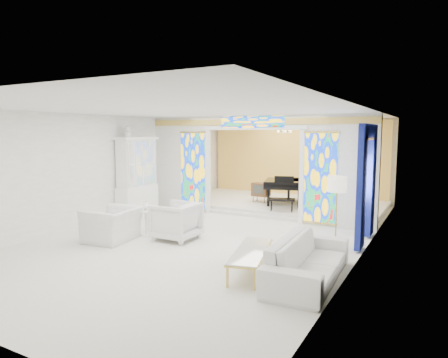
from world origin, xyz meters
The scene contains 23 objects.
floor centered at (0.00, 0.00, 0.00)m, with size 12.00×12.00×0.00m, color silver.
ceiling centered at (0.00, 0.00, 3.00)m, with size 7.00×12.00×0.02m, color silver.
wall_back centered at (0.00, 6.00, 1.50)m, with size 7.00×0.02×3.00m, color white.
wall_left centered at (-3.50, 0.00, 1.50)m, with size 0.02×12.00×3.00m, color white.
wall_right centered at (3.50, 0.00, 1.50)m, with size 0.02×12.00×3.00m, color white.
partition_wall centered at (0.00, 2.00, 1.65)m, with size 7.00×0.22×3.00m.
stained_glass_left centered at (-2.03, 1.89, 1.30)m, with size 0.90×0.04×2.40m, color gold.
stained_glass_right centered at (2.03, 1.89, 1.30)m, with size 0.90×0.04×2.40m, color gold.
stained_glass_transom centered at (0.00, 1.89, 2.82)m, with size 2.00×0.04×0.34m, color gold.
alcove_platform centered at (0.00, 4.10, 0.09)m, with size 6.80×3.80×0.18m, color silver.
gold_curtain_back centered at (0.00, 5.88, 1.50)m, with size 6.70×0.10×2.90m, color #E7AE50.
chandelier centered at (0.20, 4.00, 2.55)m, with size 0.48×0.48×0.30m, color gold.
blue_drapes centered at (3.40, 0.70, 1.58)m, with size 0.14×1.85×2.65m.
china_cabinet centered at (-3.22, 0.60, 1.17)m, with size 0.56×1.46×2.72m.
armchair_left centered at (-1.78, -1.91, 0.38)m, with size 1.18×1.03×0.77m, color white.
armchair_right centered at (-0.56, -1.11, 0.44)m, with size 0.95×0.97×0.89m, color silver.
sofa centered at (2.95, -2.16, 0.36)m, with size 2.45×0.96×0.72m, color white.
side_table centered at (-1.43, -1.14, 0.42)m, with size 0.55×0.55×0.64m.
vase centered at (-1.43, -1.14, 0.74)m, with size 0.20×0.20×0.20m, color silver.
coffee_table centered at (1.92, -2.26, 0.37)m, with size 0.98×1.88×0.40m.
floor_lamp centered at (2.99, -0.38, 1.38)m, with size 0.50×0.50×1.61m.
grand_piano centered at (0.46, 3.83, 0.83)m, with size 1.74×2.66×0.96m.
tv_console centered at (-0.46, 3.63, 0.60)m, with size 0.59×0.43×0.65m.
Camera 1 is at (4.86, -8.64, 2.51)m, focal length 32.00 mm.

